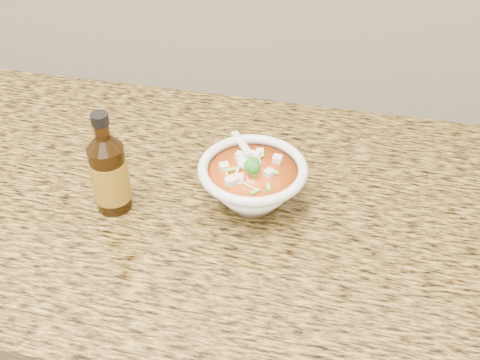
# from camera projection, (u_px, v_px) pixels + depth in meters

# --- Properties ---
(cabinet) EXTENTS (4.00, 0.65, 0.86)m
(cabinet) POSITION_uv_depth(u_px,v_px,m) (124.00, 344.00, 1.31)
(cabinet) COLOR black
(cabinet) RESTS_ON ground
(counter_slab) EXTENTS (4.00, 0.68, 0.04)m
(counter_slab) POSITION_uv_depth(u_px,v_px,m) (92.00, 187.00, 1.02)
(counter_slab) COLOR olive
(counter_slab) RESTS_ON cabinet
(soup_bowl) EXTENTS (0.17, 0.18, 0.09)m
(soup_bowl) POSITION_uv_depth(u_px,v_px,m) (252.00, 184.00, 0.94)
(soup_bowl) COLOR silver
(soup_bowl) RESTS_ON counter_slab
(hot_sauce_bottle) EXTENTS (0.07, 0.07, 0.17)m
(hot_sauce_bottle) POSITION_uv_depth(u_px,v_px,m) (109.00, 174.00, 0.92)
(hot_sauce_bottle) COLOR #371F07
(hot_sauce_bottle) RESTS_ON counter_slab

